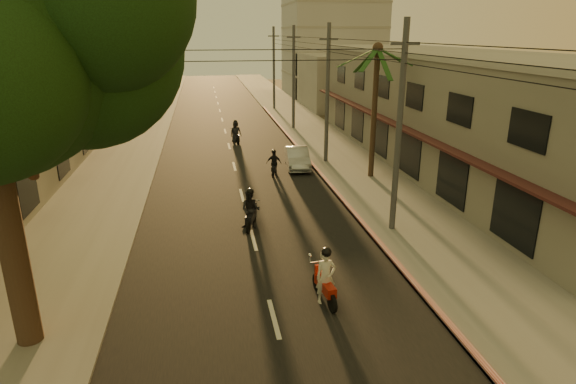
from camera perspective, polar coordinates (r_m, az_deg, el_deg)
name	(u,v)px	position (r m, az deg, el deg)	size (l,w,h in m)	color
ground	(285,360)	(13.78, -0.40, -19.30)	(160.00, 160.00, 0.00)	#383023
road	(234,166)	(31.93, -6.38, 3.03)	(10.00, 140.00, 0.02)	black
sidewalk_right	(344,161)	(33.20, 6.66, 3.71)	(5.00, 140.00, 0.12)	slate
sidewalk_left	(116,171)	(32.38, -19.75, 2.35)	(5.00, 140.00, 0.12)	slate
curb_stripe	(328,183)	(27.93, 4.81, 1.01)	(0.20, 60.00, 0.20)	red
shophouse_row	(452,110)	(33.13, 18.81, 9.17)	(8.80, 34.20, 7.30)	gray
palm_tree	(377,56)	(28.51, 10.54, 15.57)	(5.00, 5.00, 8.20)	black
utility_poles	(328,63)	(31.83, 4.78, 14.97)	(1.20, 48.26, 9.00)	#38383A
filler_right	(338,81)	(58.20, 6.00, 13.00)	(8.00, 14.00, 6.00)	#A8A297
filler_left_near	(61,107)	(46.80, -25.30, 9.06)	(8.00, 14.00, 4.40)	#A8A297
filler_left_far	(99,75)	(64.12, -21.45, 12.81)	(8.00, 14.00, 7.00)	#A8A297
scooter_red	(325,278)	(15.85, 4.45, -10.16)	(0.85, 2.00, 1.97)	black
scooter_mid_a	(251,210)	(21.55, -4.44, -2.17)	(1.25, 1.88, 1.91)	black
scooter_mid_b	(274,163)	(29.63, -1.68, 3.40)	(1.09, 1.65, 1.64)	black
scooter_far_a	(236,133)	(38.58, -6.21, 7.00)	(1.06, 1.90, 1.88)	black
parked_car	(297,158)	(31.33, 1.11, 4.08)	(1.75, 4.13, 1.32)	#9FA2A7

